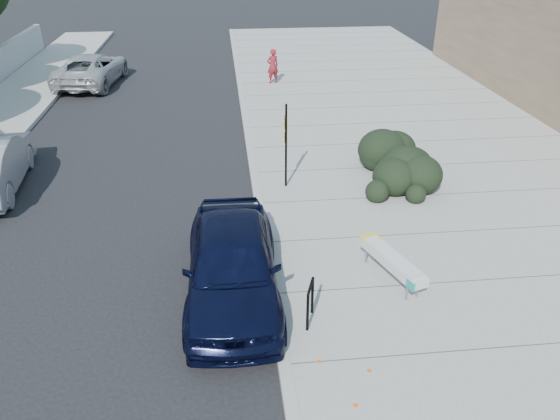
{
  "coord_description": "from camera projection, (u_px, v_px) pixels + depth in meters",
  "views": [
    {
      "loc": [
        -0.83,
        -8.9,
        6.88
      ],
      "look_at": [
        0.35,
        1.99,
        1.0
      ],
      "focal_mm": 35.0,
      "sensor_mm": 36.0,
      "label": 1
    }
  ],
  "objects": [
    {
      "name": "hedge",
      "position": [
        392.0,
        153.0,
        15.85
      ],
      "size": [
        2.44,
        3.93,
        1.38
      ],
      "primitive_type": "ellipsoid",
      "rotation": [
        0.0,
        0.0,
        -0.17
      ],
      "color": "black",
      "rests_on": "sidewalk_near"
    },
    {
      "name": "curb_near",
      "position": [
        256.0,
        189.0,
        15.47
      ],
      "size": [
        0.22,
        50.0,
        0.17
      ],
      "primitive_type": "cube",
      "color": "#9E9E99",
      "rests_on": "ground"
    },
    {
      "name": "bike_rack",
      "position": [
        310.0,
        300.0,
        10.08
      ],
      "size": [
        0.22,
        0.55,
        0.83
      ],
      "rotation": [
        0.0,
        0.0,
        -0.33
      ],
      "color": "black",
      "rests_on": "sidewalk_near"
    },
    {
      "name": "bench",
      "position": [
        392.0,
        260.0,
        11.3
      ],
      "size": [
        0.99,
        1.97,
        0.59
      ],
      "rotation": [
        0.0,
        0.0,
        0.33
      ],
      "color": "gray",
      "rests_on": "sidewalk_near"
    },
    {
      "name": "pedestrian",
      "position": [
        273.0,
        66.0,
        24.84
      ],
      "size": [
        0.65,
        0.53,
        1.54
      ],
      "primitive_type": "imported",
      "rotation": [
        0.0,
        0.0,
        3.47
      ],
      "color": "maroon",
      "rests_on": "sidewalk_near"
    },
    {
      "name": "suv_silver",
      "position": [
        91.0,
        69.0,
        25.22
      ],
      "size": [
        2.96,
        5.36,
        1.42
      ],
      "primitive_type": "imported",
      "rotation": [
        0.0,
        0.0,
        3.02
      ],
      "color": "#AAADB0",
      "rests_on": "ground"
    },
    {
      "name": "sidewalk_near",
      "position": [
        446.0,
        180.0,
        16.01
      ],
      "size": [
        11.2,
        50.0,
        0.15
      ],
      "primitive_type": "cube",
      "color": "gray",
      "rests_on": "ground"
    },
    {
      "name": "ground",
      "position": [
        273.0,
        300.0,
        11.13
      ],
      "size": [
        120.0,
        120.0,
        0.0
      ],
      "primitive_type": "plane",
      "color": "black",
      "rests_on": "ground"
    },
    {
      "name": "sedan_navy",
      "position": [
        232.0,
        264.0,
        10.87
      ],
      "size": [
        1.94,
        4.67,
        1.58
      ],
      "primitive_type": "imported",
      "rotation": [
        0.0,
        0.0,
        -0.01
      ],
      "color": "black",
      "rests_on": "ground"
    },
    {
      "name": "sign_post",
      "position": [
        286.0,
        141.0,
        14.88
      ],
      "size": [
        0.12,
        0.27,
        2.39
      ],
      "rotation": [
        0.0,
        0.0,
        -0.23
      ],
      "color": "black",
      "rests_on": "sidewalk_near"
    }
  ]
}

